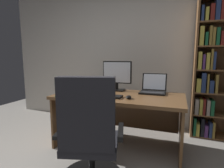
{
  "coord_description": "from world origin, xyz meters",
  "views": [
    {
      "loc": [
        0.72,
        -0.94,
        1.2
      ],
      "look_at": [
        -0.08,
        1.25,
        0.86
      ],
      "focal_mm": 29.33,
      "sensor_mm": 36.0,
      "label": 1
    }
  ],
  "objects_px": {
    "desk": "(120,107)",
    "pen": "(97,92)",
    "monitor": "(117,76)",
    "reading_stand_with_book": "(92,84)",
    "notepad": "(96,92)",
    "office_chair": "(90,141)",
    "bookshelf": "(217,70)",
    "open_binder": "(75,95)",
    "laptop": "(153,89)",
    "computer_mouse": "(129,97)",
    "keyboard": "(105,96)"
  },
  "relations": [
    {
      "from": "monitor",
      "to": "notepad",
      "type": "xyz_separation_m",
      "value": [
        -0.23,
        -0.24,
        -0.21
      ]
    },
    {
      "from": "desk",
      "to": "open_binder",
      "type": "xyz_separation_m",
      "value": [
        -0.52,
        -0.31,
        0.2
      ]
    },
    {
      "from": "desk",
      "to": "pen",
      "type": "height_order",
      "value": "pen"
    },
    {
      "from": "keyboard",
      "to": "pen",
      "type": "xyz_separation_m",
      "value": [
        -0.21,
        0.22,
        0.0
      ]
    },
    {
      "from": "office_chair",
      "to": "laptop",
      "type": "xyz_separation_m",
      "value": [
        0.41,
        1.13,
        0.32
      ]
    },
    {
      "from": "reading_stand_with_book",
      "to": "notepad",
      "type": "distance_m",
      "value": 0.37
    },
    {
      "from": "bookshelf",
      "to": "monitor",
      "type": "xyz_separation_m",
      "value": [
        -1.37,
        -0.5,
        -0.09
      ]
    },
    {
      "from": "laptop",
      "to": "computer_mouse",
      "type": "bearing_deg",
      "value": -115.66
    },
    {
      "from": "monitor",
      "to": "laptop",
      "type": "xyz_separation_m",
      "value": [
        0.52,
        0.01,
        -0.16
      ]
    },
    {
      "from": "keyboard",
      "to": "bookshelf",
      "type": "bearing_deg",
      "value": 35.21
    },
    {
      "from": "desk",
      "to": "office_chair",
      "type": "height_order",
      "value": "office_chair"
    },
    {
      "from": "notepad",
      "to": "computer_mouse",
      "type": "bearing_deg",
      "value": -22.62
    },
    {
      "from": "laptop",
      "to": "pen",
      "type": "distance_m",
      "value": 0.77
    },
    {
      "from": "computer_mouse",
      "to": "office_chair",
      "type": "bearing_deg",
      "value": -105.91
    },
    {
      "from": "office_chair",
      "to": "monitor",
      "type": "distance_m",
      "value": 1.22
    },
    {
      "from": "laptop",
      "to": "monitor",
      "type": "bearing_deg",
      "value": -179.31
    },
    {
      "from": "laptop",
      "to": "keyboard",
      "type": "height_order",
      "value": "laptop"
    },
    {
      "from": "reading_stand_with_book",
      "to": "pen",
      "type": "bearing_deg",
      "value": -53.4
    },
    {
      "from": "bookshelf",
      "to": "pen",
      "type": "xyz_separation_m",
      "value": [
        -1.57,
        -0.75,
        -0.29
      ]
    },
    {
      "from": "monitor",
      "to": "computer_mouse",
      "type": "xyz_separation_m",
      "value": [
        0.3,
        -0.46,
        -0.19
      ]
    },
    {
      "from": "bookshelf",
      "to": "office_chair",
      "type": "bearing_deg",
      "value": -127.71
    },
    {
      "from": "reading_stand_with_book",
      "to": "open_binder",
      "type": "height_order",
      "value": "reading_stand_with_book"
    },
    {
      "from": "desk",
      "to": "bookshelf",
      "type": "xyz_separation_m",
      "value": [
        1.25,
        0.71,
        0.49
      ]
    },
    {
      "from": "desk",
      "to": "pen",
      "type": "relative_size",
      "value": 11.76
    },
    {
      "from": "office_chair",
      "to": "reading_stand_with_book",
      "type": "xyz_separation_m",
      "value": [
        -0.54,
        1.18,
        0.33
      ]
    },
    {
      "from": "keyboard",
      "to": "computer_mouse",
      "type": "height_order",
      "value": "computer_mouse"
    },
    {
      "from": "bookshelf",
      "to": "desk",
      "type": "bearing_deg",
      "value": -150.41
    },
    {
      "from": "monitor",
      "to": "laptop",
      "type": "relative_size",
      "value": 1.27
    },
    {
      "from": "desk",
      "to": "bookshelf",
      "type": "height_order",
      "value": "bookshelf"
    },
    {
      "from": "monitor",
      "to": "pen",
      "type": "relative_size",
      "value": 3.09
    },
    {
      "from": "keyboard",
      "to": "notepad",
      "type": "relative_size",
      "value": 2.0
    },
    {
      "from": "bookshelf",
      "to": "pen",
      "type": "relative_size",
      "value": 14.51
    },
    {
      "from": "office_chair",
      "to": "reading_stand_with_book",
      "type": "distance_m",
      "value": 1.34
    },
    {
      "from": "keyboard",
      "to": "open_binder",
      "type": "bearing_deg",
      "value": -172.87
    },
    {
      "from": "reading_stand_with_book",
      "to": "open_binder",
      "type": "bearing_deg",
      "value": -86.85
    },
    {
      "from": "notepad",
      "to": "reading_stand_with_book",
      "type": "bearing_deg",
      "value": 124.09
    },
    {
      "from": "reading_stand_with_book",
      "to": "pen",
      "type": "relative_size",
      "value": 2.1
    },
    {
      "from": "computer_mouse",
      "to": "monitor",
      "type": "bearing_deg",
      "value": 123.01
    },
    {
      "from": "monitor",
      "to": "reading_stand_with_book",
      "type": "bearing_deg",
      "value": 172.01
    },
    {
      "from": "desk",
      "to": "open_binder",
      "type": "height_order",
      "value": "open_binder"
    },
    {
      "from": "laptop",
      "to": "computer_mouse",
      "type": "height_order",
      "value": "laptop"
    },
    {
      "from": "laptop",
      "to": "keyboard",
      "type": "xyz_separation_m",
      "value": [
        -0.52,
        -0.47,
        -0.04
      ]
    },
    {
      "from": "bookshelf",
      "to": "keyboard",
      "type": "height_order",
      "value": "bookshelf"
    },
    {
      "from": "laptop",
      "to": "reading_stand_with_book",
      "type": "height_order",
      "value": "laptop"
    },
    {
      "from": "notepad",
      "to": "pen",
      "type": "bearing_deg",
      "value": 0.0
    },
    {
      "from": "office_chair",
      "to": "open_binder",
      "type": "xyz_separation_m",
      "value": [
        -0.51,
        0.61,
        0.28
      ]
    },
    {
      "from": "keyboard",
      "to": "computer_mouse",
      "type": "distance_m",
      "value": 0.3
    },
    {
      "from": "notepad",
      "to": "office_chair",
      "type": "bearing_deg",
      "value": -68.89
    },
    {
      "from": "computer_mouse",
      "to": "pen",
      "type": "height_order",
      "value": "computer_mouse"
    },
    {
      "from": "laptop",
      "to": "notepad",
      "type": "xyz_separation_m",
      "value": [
        -0.75,
        -0.25,
        -0.05
      ]
    }
  ]
}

